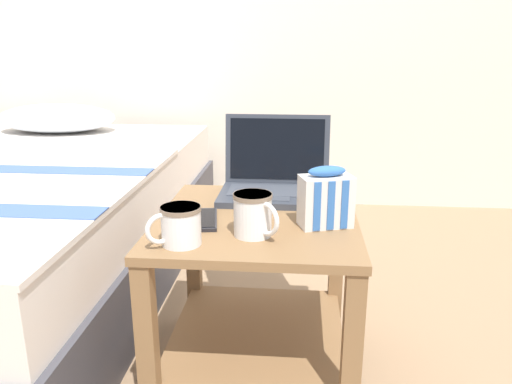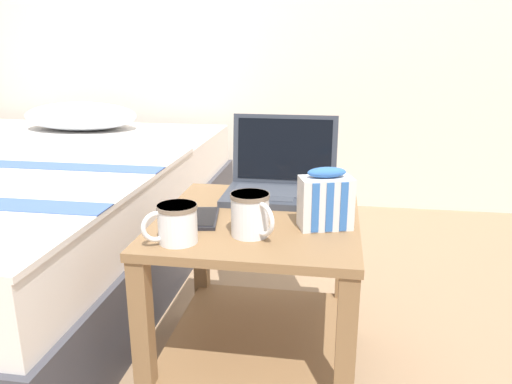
{
  "view_description": "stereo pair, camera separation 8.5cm",
  "coord_description": "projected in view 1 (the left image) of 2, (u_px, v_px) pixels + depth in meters",
  "views": [
    {
      "loc": [
        0.11,
        -1.23,
        0.91
      ],
      "look_at": [
        0.0,
        -0.04,
        0.56
      ],
      "focal_mm": 35.0,
      "sensor_mm": 36.0,
      "label": 1
    },
    {
      "loc": [
        0.19,
        -1.22,
        0.91
      ],
      "look_at": [
        0.0,
        -0.04,
        0.56
      ],
      "focal_mm": 35.0,
      "sensor_mm": 36.0,
      "label": 2
    }
  ],
  "objects": [
    {
      "name": "ground_plane",
      "position": [
        257.0,
        371.0,
        1.45
      ],
      "size": [
        8.0,
        8.0,
        0.0
      ],
      "primitive_type": "plane",
      "color": "#937556"
    },
    {
      "name": "bedside_table",
      "position": [
        257.0,
        275.0,
        1.36
      ],
      "size": [
        0.52,
        0.57,
        0.48
      ],
      "color": "olive",
      "rests_on": "ground_plane"
    },
    {
      "name": "laptop",
      "position": [
        275.0,
        180.0,
        1.49
      ],
      "size": [
        0.32,
        0.25,
        0.23
      ],
      "color": "#333842",
      "rests_on": "bedside_table"
    },
    {
      "name": "mug_front_left",
      "position": [
        252.0,
        213.0,
        1.17
      ],
      "size": [
        0.12,
        0.11,
        0.1
      ],
      "color": "white",
      "rests_on": "bedside_table"
    },
    {
      "name": "mug_front_right",
      "position": [
        180.0,
        223.0,
        1.12
      ],
      "size": [
        0.12,
        0.1,
        0.09
      ],
      "color": "white",
      "rests_on": "bedside_table"
    },
    {
      "name": "snack_bag",
      "position": [
        326.0,
        199.0,
        1.22
      ],
      "size": [
        0.14,
        0.11,
        0.15
      ],
      "color": "silver",
      "rests_on": "bedside_table"
    },
    {
      "name": "cell_phone",
      "position": [
        202.0,
        219.0,
        1.27
      ],
      "size": [
        0.1,
        0.17,
        0.01
      ],
      "color": "black",
      "rests_on": "bedside_table"
    }
  ]
}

